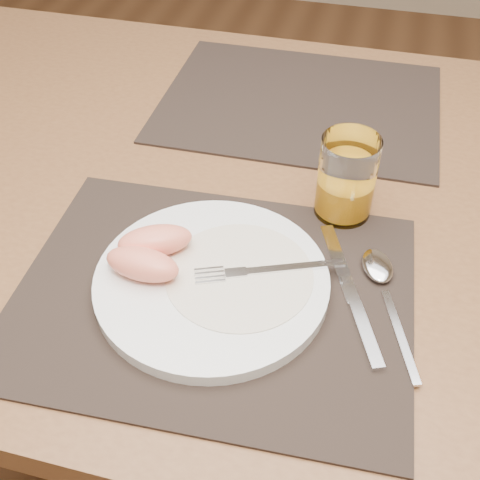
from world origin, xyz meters
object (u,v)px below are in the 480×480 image
object	(u,v)px
table	(272,228)
plate	(212,281)
placemat_far	(300,102)
juice_glass	(346,181)
spoon	(380,275)
fork	(257,271)
knife	(354,302)
placemat_near	(214,295)

from	to	relation	value
table	plate	world-z (taller)	plate
placemat_far	juice_glass	bearing A→B (deg)	-68.36
placemat_far	spoon	bearing A→B (deg)	-66.31
fork	juice_glass	bearing A→B (deg)	62.24
table	knife	world-z (taller)	knife
spoon	table	bearing A→B (deg)	136.82
placemat_far	juice_glass	size ratio (longest dim) A/B	4.05
placemat_near	fork	size ratio (longest dim) A/B	2.68
table	placemat_near	xyz separation A→B (m)	(-0.02, -0.22, 0.09)
table	knife	distance (m)	0.25
placemat_near	spoon	world-z (taller)	spoon
placemat_far	juice_glass	world-z (taller)	juice_glass
placemat_near	fork	world-z (taller)	fork
placemat_near	table	bearing A→B (deg)	83.87
placemat_near	juice_glass	xyz separation A→B (m)	(0.12, 0.18, 0.05)
knife	table	bearing A→B (deg)	124.37
table	fork	size ratio (longest dim) A/B	8.33
table	knife	bearing A→B (deg)	-55.63
placemat_far	knife	size ratio (longest dim) A/B	2.15
plate	fork	world-z (taller)	fork
table	placemat_far	xyz separation A→B (m)	(-0.00, 0.22, 0.09)
placemat_far	knife	bearing A→B (deg)	-71.76
placemat_near	plate	distance (m)	0.02
placemat_near	fork	bearing A→B (deg)	34.60
table	fork	bearing A→B (deg)	-84.01
placemat_far	plate	xyz separation A→B (m)	(-0.03, -0.43, 0.01)
juice_glass	table	bearing A→B (deg)	158.76
placemat_near	spoon	size ratio (longest dim) A/B	2.40
fork	juice_glass	distance (m)	0.17
fork	knife	size ratio (longest dim) A/B	0.80
table	plate	distance (m)	0.23
placemat_far	plate	bearing A→B (deg)	-93.38
placemat_far	spoon	distance (m)	0.40
fork	table	bearing A→B (deg)	95.99
placemat_near	placemat_far	distance (m)	0.44
placemat_near	spoon	bearing A→B (deg)	21.27
juice_glass	spoon	bearing A→B (deg)	-61.76
fork	spoon	bearing A→B (deg)	16.44
knife	spoon	bearing A→B (deg)	61.95
plate	spoon	distance (m)	0.20
placemat_near	placemat_far	world-z (taller)	same
table	spoon	distance (m)	0.24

